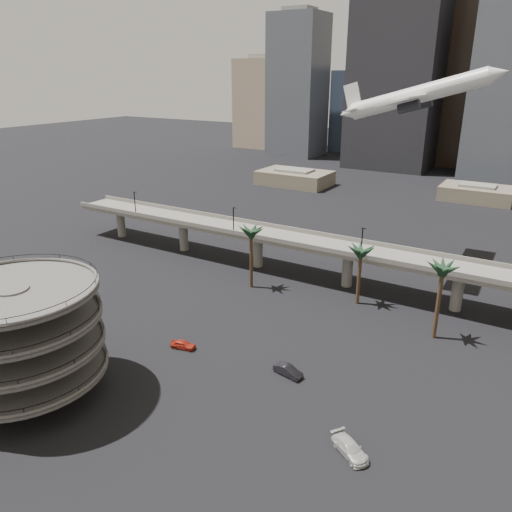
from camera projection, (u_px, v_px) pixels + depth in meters
The scene contains 10 objects.
ground at pixel (118, 408), 67.32m from camera, with size 700.00×700.00×0.00m, color black.
parking_ramp at pixel (19, 332), 67.04m from camera, with size 22.20×22.20×17.35m.
overpass at pixel (301, 244), 108.87m from camera, with size 130.00×9.30×14.70m.
palm_trees at pixel (389, 255), 91.00m from camera, with size 54.40×18.40×14.00m.
low_buildings at pixel (428, 192), 177.04m from camera, with size 135.00×27.50×6.80m.
skyline at pixel (498, 77), 219.86m from camera, with size 269.00×86.00×111.74m.
airborne_jet at pixel (416, 96), 104.27m from camera, with size 34.48×30.36×12.83m.
car_a at pixel (183, 344), 81.75m from camera, with size 1.68×4.18×1.42m, color red.
car_b at pixel (288, 371), 74.45m from camera, with size 1.64×4.72×1.55m, color black.
car_c at pixel (350, 448), 59.04m from camera, with size 2.29×5.63×1.63m, color silver.
Camera 1 is at (45.11, -38.14, 42.63)m, focal length 35.00 mm.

